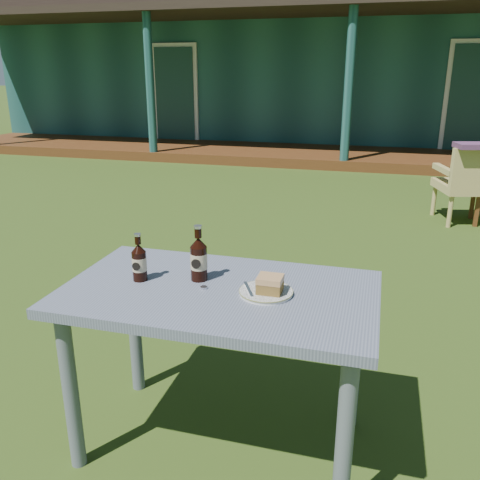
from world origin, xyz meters
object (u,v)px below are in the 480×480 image
(cafe_table, at_px, (219,312))
(cake_slice, at_px, (270,284))
(cola_bottle_far, at_px, (139,262))
(cola_bottle_near, at_px, (199,258))
(armchair_left, at_px, (473,181))
(plate, at_px, (266,292))

(cafe_table, relative_size, cake_slice, 13.04)
(cola_bottle_far, bearing_deg, cafe_table, 0.55)
(cola_bottle_near, xyz_separation_m, armchair_left, (1.58, 3.74, -0.36))
(cafe_table, bearing_deg, cake_slice, -1.53)
(cola_bottle_far, bearing_deg, plate, 0.45)
(plate, relative_size, armchair_left, 0.26)
(plate, relative_size, cola_bottle_far, 1.05)
(cafe_table, bearing_deg, plate, 0.28)
(cake_slice, xyz_separation_m, cola_bottle_near, (-0.30, 0.07, 0.05))
(cake_slice, height_order, cola_bottle_far, cola_bottle_far)
(plate, height_order, cola_bottle_far, cola_bottle_far)
(cola_bottle_far, relative_size, armchair_left, 0.24)
(cafe_table, distance_m, cake_slice, 0.25)
(plate, bearing_deg, cola_bottle_near, 167.74)
(cafe_table, bearing_deg, cola_bottle_near, 148.54)
(cafe_table, relative_size, plate, 5.88)
(cake_slice, bearing_deg, armchair_left, 71.53)
(cafe_table, height_order, plate, plate)
(cafe_table, relative_size, armchair_left, 1.50)
(cafe_table, distance_m, plate, 0.21)
(cola_bottle_near, height_order, armchair_left, cola_bottle_near)
(cafe_table, xyz_separation_m, cola_bottle_far, (-0.33, -0.00, 0.18))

